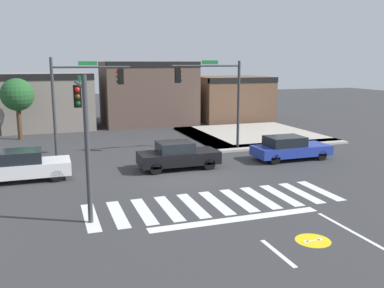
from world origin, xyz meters
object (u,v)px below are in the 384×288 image
Objects in this scene: traffic_signal_northwest at (83,91)px; traffic_signal_southwest at (82,117)px; traffic_signal_northeast at (214,89)px; car_black at (178,155)px; car_blue at (289,148)px; car_white at (23,166)px; roadside_tree at (17,95)px.

traffic_signal_southwest is at bearing -95.03° from traffic_signal_northwest.
traffic_signal_northeast is 6.26m from car_black.
traffic_signal_northwest is 7.17m from car_black.
traffic_signal_northwest is 8.21m from traffic_signal_northeast.
car_white is at bearing 178.46° from car_blue.
traffic_signal_southwest is at bearing 43.81° from traffic_signal_northeast.
car_blue is at bearing -1.54° from car_white.
traffic_signal_northwest is at bearing 50.41° from car_white.
traffic_signal_northeast is 1.33× the size of car_white.
roadside_tree is at bearing 141.25° from car_blue.
traffic_signal_northeast reaches higher than traffic_signal_southwest.
traffic_signal_northeast is at bearing 16.89° from car_white.
roadside_tree is at bearing 116.96° from traffic_signal_northwest.
traffic_signal_northwest is 1.31× the size of roadside_tree.
car_blue is at bearing -69.13° from traffic_signal_southwest.
traffic_signal_northeast reaches higher than roadside_tree.
traffic_signal_southwest is at bearing -138.22° from car_black.
car_black is (5.36, 4.79, -2.95)m from traffic_signal_southwest.
car_black is 0.95× the size of roadside_tree.
roadside_tree is (-12.31, 8.68, -0.75)m from traffic_signal_northeast.
traffic_signal_southwest is 1.21× the size of car_white.
car_blue is (3.38, -3.92, -3.39)m from traffic_signal_northeast.
traffic_signal_northeast is 1.26× the size of car_blue.
traffic_signal_northwest is at bearing 158.79° from car_blue.
car_blue is 14.95m from car_white.
car_blue is (12.38, 4.72, -2.98)m from traffic_signal_southwest.
traffic_signal_northwest reaches higher than roadside_tree.
traffic_signal_northwest reaches higher than car_blue.
car_black is at bearing 46.57° from traffic_signal_northeast.
traffic_signal_northwest is (0.81, 9.21, 0.40)m from traffic_signal_southwest.
traffic_signal_northwest is at bearing -63.04° from roadside_tree.
traffic_signal_northwest reaches higher than traffic_signal_northeast.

